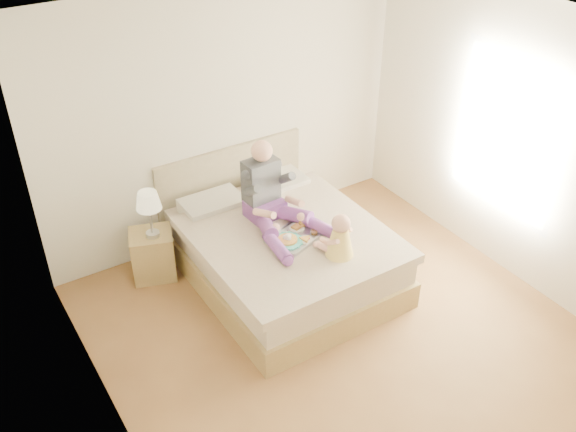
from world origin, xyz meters
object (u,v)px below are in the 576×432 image
tray (294,235)px  adult (272,200)px  baby (339,239)px  nightstand (153,254)px  bed (280,248)px

tray → adult: bearing=74.8°
tray → baby: (0.20, -0.42, 0.14)m
nightstand → adult: (1.04, -0.58, 0.60)m
bed → baby: baby is taller
bed → tray: bed is taller
baby → tray: bearing=94.0°
bed → baby: bearing=-74.2°
bed → tray: bearing=-91.8°
bed → adult: (-0.03, 0.09, 0.54)m
nightstand → baby: baby is taller
bed → tray: size_ratio=3.89×
adult → tray: size_ratio=1.80×
tray → baby: bearing=-82.8°
bed → adult: bearing=109.5°
nightstand → tray: 1.47m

